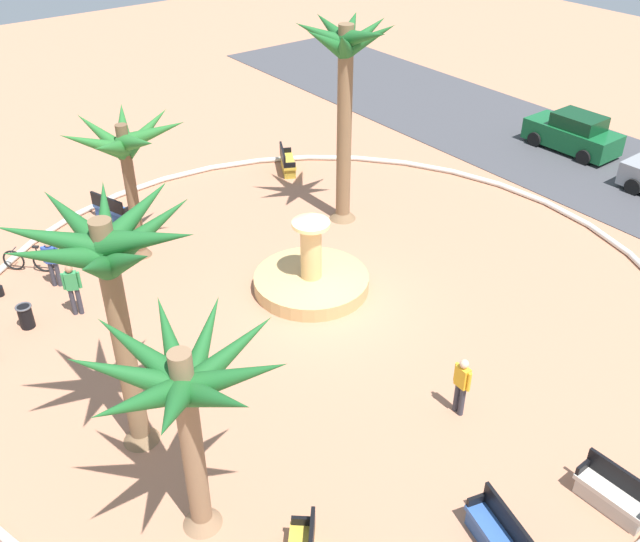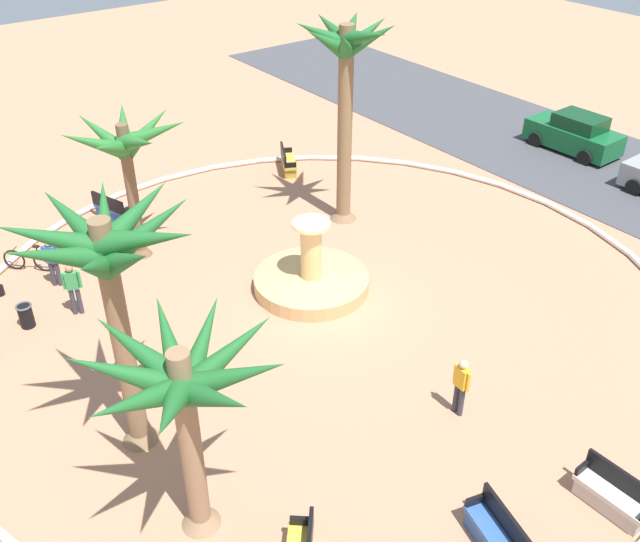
# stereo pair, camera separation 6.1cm
# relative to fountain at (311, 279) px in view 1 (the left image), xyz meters

# --- Properties ---
(ground_plane) EXTENTS (80.00, 80.00, 0.00)m
(ground_plane) POSITION_rel_fountain_xyz_m (0.87, -0.18, -0.33)
(ground_plane) COLOR tan
(plaza_curb) EXTENTS (21.21, 21.21, 0.20)m
(plaza_curb) POSITION_rel_fountain_xyz_m (0.87, -0.18, -0.23)
(plaza_curb) COLOR silver
(plaza_curb) RESTS_ON ground
(street_asphalt) EXTENTS (48.00, 8.00, 0.03)m
(street_asphalt) POSITION_rel_fountain_xyz_m (0.87, 14.82, -0.31)
(street_asphalt) COLOR #424247
(street_asphalt) RESTS_ON ground
(fountain) EXTENTS (3.54, 3.54, 2.34)m
(fountain) POSITION_rel_fountain_xyz_m (0.00, 0.00, 0.00)
(fountain) COLOR tan
(fountain) RESTS_ON ground
(palm_tree_near_fountain) EXTENTS (3.87, 3.82, 4.83)m
(palm_tree_near_fountain) POSITION_rel_fountain_xyz_m (-5.01, -3.30, 3.45)
(palm_tree_near_fountain) COLOR brown
(palm_tree_near_fountain) RESTS_ON ground
(palm_tree_by_curb) EXTENTS (3.47, 3.29, 7.13)m
(palm_tree_by_curb) POSITION_rel_fountain_xyz_m (-2.93, 3.61, 4.92)
(palm_tree_by_curb) COLOR brown
(palm_tree_by_curb) RESTS_ON ground
(palm_tree_mid_plaza) EXTENTS (3.93, 3.93, 6.13)m
(palm_tree_mid_plaza) POSITION_rel_fountain_xyz_m (2.63, -6.89, 4.46)
(palm_tree_mid_plaza) COLOR brown
(palm_tree_mid_plaza) RESTS_ON ground
(palm_tree_far_side) EXTENTS (4.02, 4.01, 4.81)m
(palm_tree_far_side) POSITION_rel_fountain_xyz_m (5.53, -6.93, 3.38)
(palm_tree_far_side) COLOR #8E6B4C
(palm_tree_far_side) RESTS_ON ground
(bench_west) EXTENTS (1.68, 0.97, 1.00)m
(bench_west) POSITION_rel_fountain_xyz_m (-7.84, -3.07, 0.02)
(bench_west) COLOR #335BA8
(bench_west) RESTS_ON ground
(bench_north) EXTENTS (1.61, 0.54, 1.00)m
(bench_north) POSITION_rel_fountain_xyz_m (10.41, 0.12, 0.02)
(bench_north) COLOR beige
(bench_north) RESTS_ON ground
(bench_southeast) EXTENTS (1.64, 1.20, 1.00)m
(bench_southeast) POSITION_rel_fountain_xyz_m (-7.42, 4.30, 0.02)
(bench_southeast) COLOR gold
(bench_southeast) RESTS_ON ground
(bench_southwest) EXTENTS (1.68, 0.91, 1.00)m
(bench_southwest) POSITION_rel_fountain_xyz_m (9.61, -2.57, 0.02)
(bench_southwest) COLOR #335BA8
(bench_southwest) RESTS_ON ground
(trash_bin) EXTENTS (0.46, 0.46, 0.73)m
(trash_bin) POSITION_rel_fountain_xyz_m (-3.35, -7.62, 0.06)
(trash_bin) COLOR black
(trash_bin) RESTS_ON ground
(bicycle_red_frame) EXTENTS (1.23, 1.28, 0.94)m
(bicycle_red_frame) POSITION_rel_fountain_xyz_m (-6.27, -6.58, 0.06)
(bicycle_red_frame) COLOR black
(bicycle_red_frame) RESTS_ON ground
(person_cyclist_helmet) EXTENTS (0.33, 0.48, 1.67)m
(person_cyclist_helmet) POSITION_rel_fountain_xyz_m (-3.09, -6.23, 0.61)
(person_cyclist_helmet) COLOR #33333D
(person_cyclist_helmet) RESTS_ON ground
(person_cyclist_photo) EXTENTS (0.37, 0.43, 1.64)m
(person_cyclist_photo) POSITION_rel_fountain_xyz_m (-4.92, -6.20, 0.59)
(person_cyclist_photo) COLOR #33333D
(person_cyclist_photo) RESTS_ON ground
(person_pedestrian_stroll) EXTENTS (0.53, 0.22, 1.65)m
(person_pedestrian_stroll) POSITION_rel_fountain_xyz_m (6.49, -0.36, 0.59)
(person_pedestrian_stroll) COLOR #33333D
(person_pedestrian_stroll) RESTS_ON ground
(parked_car_leftmost) EXTENTS (4.04, 1.99, 1.67)m
(parked_car_leftmost) POSITION_rel_fountain_xyz_m (-1.70, 15.36, 0.45)
(parked_car_leftmost) COLOR #145B2D
(parked_car_leftmost) RESTS_ON ground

